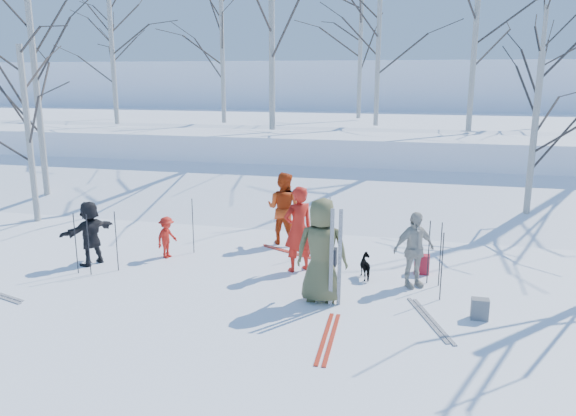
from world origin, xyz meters
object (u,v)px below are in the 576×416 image
(skier_red_seated, at_px, (167,237))
(backpack_grey, at_px, (480,309))
(skier_cream_east, at_px, (414,250))
(skier_redor_behind, at_px, (284,208))
(skier_olive_center, at_px, (322,251))
(skier_grey_west, at_px, (90,233))
(backpack_red, at_px, (422,264))
(backpack_dark, at_px, (329,257))
(skier_red_north, at_px, (298,229))
(dog, at_px, (367,267))

(skier_red_seated, distance_m, backpack_grey, 7.11)
(skier_cream_east, bearing_deg, skier_redor_behind, 111.29)
(skier_red_seated, relative_size, backpack_grey, 2.60)
(skier_olive_center, xyz_separation_m, skier_grey_west, (-5.45, 0.86, -0.27))
(skier_grey_west, bearing_deg, backpack_red, 120.98)
(skier_grey_west, distance_m, backpack_dark, 5.41)
(skier_red_north, xyz_separation_m, backpack_dark, (0.60, 0.50, -0.75))
(skier_red_seated, bearing_deg, skier_grey_west, 132.89)
(skier_cream_east, xyz_separation_m, backpack_grey, (1.20, -1.33, -0.59))
(backpack_dark, bearing_deg, skier_redor_behind, 135.06)
(skier_olive_center, relative_size, skier_grey_west, 1.36)
(skier_redor_behind, height_order, backpack_red, skier_redor_behind)
(backpack_red, bearing_deg, skier_redor_behind, 156.96)
(skier_cream_east, bearing_deg, skier_olive_center, -178.64)
(skier_red_north, bearing_deg, backpack_red, 147.76)
(skier_red_seated, relative_size, dog, 1.63)
(skier_cream_east, bearing_deg, skier_red_north, 137.54)
(backpack_red, bearing_deg, skier_olive_center, -132.79)
(skier_redor_behind, bearing_deg, dog, 149.32)
(skier_red_seated, bearing_deg, skier_redor_behind, -40.36)
(skier_red_north, distance_m, skier_grey_west, 4.71)
(backpack_grey, distance_m, backpack_dark, 3.78)
(skier_cream_east, distance_m, backpack_grey, 1.89)
(skier_redor_behind, bearing_deg, skier_olive_center, 125.37)
(skier_olive_center, distance_m, skier_redor_behind, 3.83)
(skier_olive_center, distance_m, skier_cream_east, 2.05)
(dog, bearing_deg, backpack_grey, 120.28)
(skier_redor_behind, height_order, skier_cream_east, skier_redor_behind)
(backpack_red, distance_m, backpack_grey, 2.38)
(skier_redor_behind, distance_m, skier_red_seated, 2.99)
(skier_red_north, distance_m, backpack_red, 2.78)
(skier_redor_behind, bearing_deg, skier_red_north, 123.42)
(backpack_red, height_order, backpack_dark, backpack_red)
(skier_grey_west, xyz_separation_m, backpack_grey, (8.32, -1.02, -0.54))
(backpack_red, distance_m, backpack_dark, 2.05)
(dog, bearing_deg, skier_red_north, -27.94)
(skier_grey_west, relative_size, backpack_red, 3.50)
(skier_cream_east, height_order, backpack_grey, skier_cream_east)
(skier_red_north, relative_size, skier_red_seated, 1.92)
(backpack_red, bearing_deg, skier_grey_west, -171.18)
(skier_red_north, relative_size, backpack_red, 4.50)
(skier_red_north, relative_size, backpack_grey, 4.98)
(skier_olive_center, height_order, backpack_dark, skier_olive_center)
(skier_olive_center, bearing_deg, skier_redor_behind, -67.52)
(dog, distance_m, backpack_dark, 1.12)
(backpack_grey, bearing_deg, skier_olive_center, 176.84)
(skier_olive_center, relative_size, backpack_red, 4.77)
(skier_olive_center, xyz_separation_m, skier_red_north, (-0.80, 1.55, -0.06))
(skier_cream_east, xyz_separation_m, dog, (-0.94, 0.25, -0.53))
(skier_red_seated, bearing_deg, skier_olive_center, -100.06)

